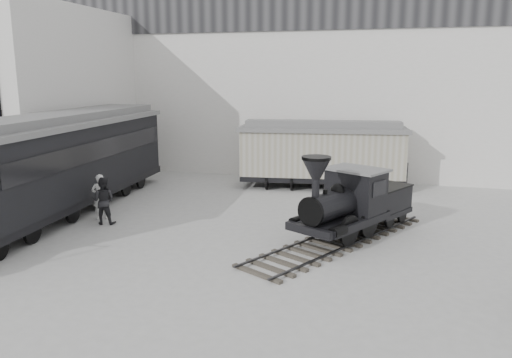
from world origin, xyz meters
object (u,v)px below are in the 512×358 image
(passenger_coach, at_px, (66,162))
(visitor_a, at_px, (100,197))
(boxcar, at_px, (322,153))
(locomotive, at_px, (350,206))
(visitor_b, at_px, (103,201))

(passenger_coach, distance_m, visitor_a, 2.47)
(boxcar, xyz_separation_m, visitor_a, (-7.75, -8.08, -0.88))
(locomotive, bearing_deg, passenger_coach, -153.52)
(locomotive, height_order, visitor_b, locomotive)
(passenger_coach, distance_m, visitor_b, 3.04)
(boxcar, relative_size, visitor_b, 4.67)
(boxcar, height_order, visitor_a, boxcar)
(visitor_a, bearing_deg, locomotive, 152.02)
(passenger_coach, bearing_deg, locomotive, -5.66)
(boxcar, bearing_deg, passenger_coach, -150.13)
(boxcar, distance_m, visitor_a, 11.23)
(boxcar, bearing_deg, locomotive, -82.17)
(passenger_coach, relative_size, visitor_b, 7.86)
(boxcar, bearing_deg, visitor_a, -140.78)
(locomotive, bearing_deg, visitor_a, -149.61)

